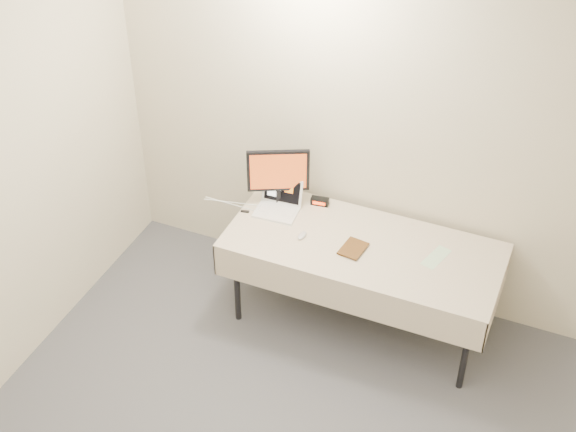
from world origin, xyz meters
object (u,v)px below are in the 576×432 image
at_px(laptop, 279,203).
at_px(monitor, 278,173).
at_px(table, 363,252).
at_px(book, 344,235).

bearing_deg(laptop, monitor, 112.32).
distance_m(table, laptop, 0.71).
xyz_separation_m(laptop, monitor, (-0.03, 0.06, 0.21)).
distance_m(laptop, book, 0.60).
bearing_deg(monitor, laptop, -89.64).
xyz_separation_m(table, laptop, (-0.68, 0.14, 0.11)).
xyz_separation_m(table, monitor, (-0.71, 0.20, 0.33)).
xyz_separation_m(monitor, book, (0.59, -0.27, -0.16)).
bearing_deg(laptop, table, -15.73).
relative_size(table, book, 9.30).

